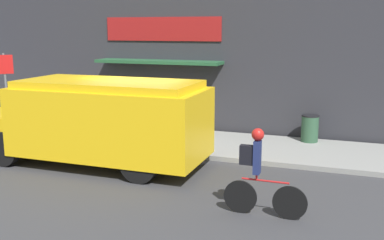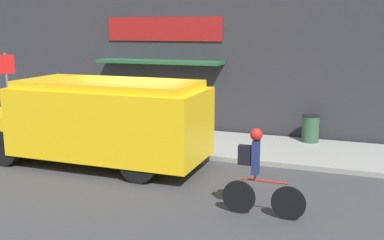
% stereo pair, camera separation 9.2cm
% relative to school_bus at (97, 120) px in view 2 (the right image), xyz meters
% --- Properties ---
extents(ground_plane, '(70.00, 70.00, 0.00)m').
position_rel_school_bus_xyz_m(ground_plane, '(0.56, 1.27, -1.15)').
color(ground_plane, '#38383A').
extents(sidewalk, '(28.00, 2.87, 0.13)m').
position_rel_school_bus_xyz_m(sidewalk, '(0.56, 2.71, -1.08)').
color(sidewalk, gray).
rests_on(sidewalk, ground_plane).
extents(storefront, '(16.14, 0.99, 5.52)m').
position_rel_school_bus_xyz_m(storefront, '(0.55, 4.36, 1.61)').
color(storefront, '#2D2D33').
rests_on(storefront, ground_plane).
extents(school_bus, '(6.13, 2.60, 2.17)m').
position_rel_school_bus_xyz_m(school_bus, '(0.00, 0.00, 0.00)').
color(school_bus, yellow).
rests_on(school_bus, ground_plane).
extents(cyclist, '(1.55, 0.23, 1.66)m').
position_rel_school_bus_xyz_m(cyclist, '(4.48, -1.80, -0.31)').
color(cyclist, black).
rests_on(cyclist, ground_plane).
extents(stop_sign_post, '(0.45, 0.45, 2.52)m').
position_rel_school_bus_xyz_m(stop_sign_post, '(-4.50, 1.88, 0.67)').
color(stop_sign_post, slate).
rests_on(stop_sign_post, sidewalk).
extents(trash_bin, '(0.50, 0.50, 0.80)m').
position_rel_school_bus_xyz_m(trash_bin, '(4.90, 3.73, -0.62)').
color(trash_bin, '#2D5138').
rests_on(trash_bin, sidewalk).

